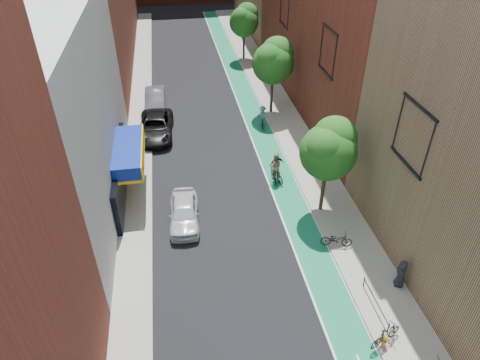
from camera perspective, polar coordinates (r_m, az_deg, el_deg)
name	(u,v)px	position (r m, az deg, el deg)	size (l,w,h in m)	color
bike_lane	(249,105)	(40.61, 1.24, 10.03)	(2.00, 68.00, 0.01)	#126645
sidewalk_left	(141,112)	(40.09, -13.12, 8.83)	(2.00, 68.00, 0.15)	gray
sidewalk_right	(275,102)	(41.09, 4.73, 10.33)	(3.00, 68.00, 0.15)	gray
building_left_white	(35,118)	(27.77, -25.62, 7.47)	(8.00, 20.00, 12.00)	silver
tree_near	(329,148)	(25.29, 11.83, 4.21)	(3.40, 3.36, 6.42)	#332619
tree_mid	(274,60)	(37.28, 4.51, 15.67)	(3.55, 3.53, 6.74)	#332619
tree_far	(244,19)	(50.47, 0.57, 20.62)	(3.30, 3.25, 6.21)	#332619
parked_car_white	(184,212)	(26.35, -7.46, -4.29)	(1.77, 4.39, 1.50)	silver
parked_car_black	(156,127)	(35.73, -11.17, 6.99)	(2.68, 5.81, 1.61)	black
parked_car_silver	(155,100)	(40.42, -11.24, 10.48)	(1.72, 4.94, 1.63)	gray
cyclist_lane_near	(275,169)	(29.52, 4.70, 1.45)	(0.99, 1.58, 2.22)	black
cyclist_lane_mid	(277,170)	(29.85, 4.91, 1.34)	(1.10, 1.98, 2.10)	black
cyclist_lane_far	(262,118)	(36.27, 3.02, 8.25)	(1.13, 1.58, 1.96)	black
parked_bike_mid	(386,335)	(21.42, 18.89, -18.95)	(0.51, 1.82, 1.09)	black
parked_bike_far	(336,239)	(25.14, 12.74, -7.74)	(0.63, 1.79, 0.94)	black
pedestrian	(401,274)	(23.73, 20.69, -11.59)	(0.81, 0.53, 1.65)	black
fire_hydrant	(385,341)	(21.45, 18.73, -19.63)	(0.24, 0.24, 0.68)	orange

